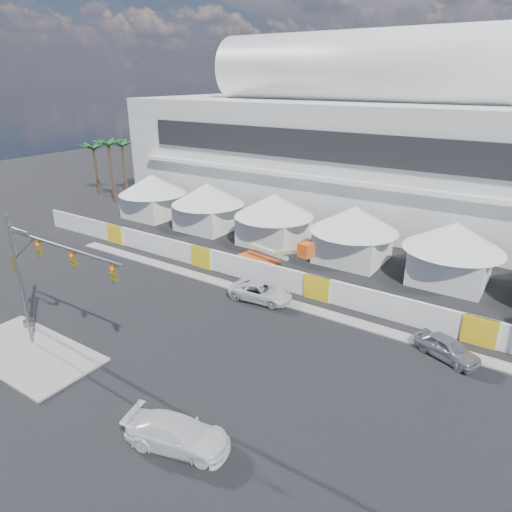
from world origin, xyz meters
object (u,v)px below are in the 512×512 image
Objects in this scene: sedan_silver at (447,348)px; traffic_mast at (37,274)px; pickup_curb at (261,292)px; pickup_near at (178,434)px; streetlight_median at (21,278)px; boom_lift at (265,262)px.

traffic_mast reaches higher than sedan_silver.
sedan_silver is 14.29m from pickup_curb.
streetlight_median is at bearing 69.52° from pickup_near.
boom_lift is (-7.85, 20.05, 0.36)m from pickup_near.
pickup_near is 0.63× the size of streetlight_median.
boom_lift is at bearing 69.56° from traffic_mast.
pickup_near is at bearing -5.16° from streetlight_median.
streetlight_median is at bearing 142.95° from sedan_silver.
boom_lift reaches higher than pickup_curb.
pickup_curb is (-14.29, 0.17, -0.01)m from sedan_silver.
sedan_silver reaches higher than pickup_curb.
pickup_curb is 17.16m from streetlight_median.
traffic_mast is at bearing -99.13° from boom_lift.
sedan_silver is 0.37× the size of traffic_mast.
pickup_curb is at bearing 111.55° from sedan_silver.
pickup_curb is 16.28m from traffic_mast.
streetlight_median is at bearing -97.46° from boom_lift.
pickup_near reaches higher than pickup_curb.
traffic_mast reaches higher than pickup_curb.
streetlight_median is 20.18m from boom_lift.
traffic_mast is (-14.41, 2.45, 3.98)m from pickup_near.
sedan_silver is 17.61m from pickup_near.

